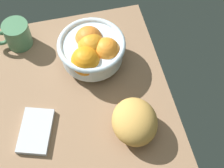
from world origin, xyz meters
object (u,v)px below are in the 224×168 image
Objects in this scene: bread_loaf at (135,122)px; napkin_spare at (36,131)px; fruit_bowl at (92,50)px; mug at (16,35)px.

napkin_spare is at bearing 78.94° from bread_loaf.
fruit_bowl reaches higher than mug.
fruit_bowl reaches higher than bread_loaf.
fruit_bowl is 1.63× the size of mug.
napkin_spare is at bearing -176.95° from mug.
napkin_spare is (5.02, 25.70, -3.86)cm from bread_loaf.
fruit_bowl is 24.51cm from mug.
mug reaches higher than napkin_spare.
fruit_bowl is at bearing -45.89° from napkin_spare.
bread_loaf is at bearing -142.89° from mug.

